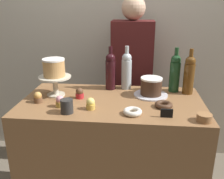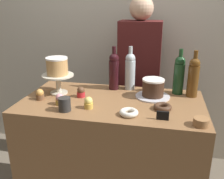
{
  "view_description": "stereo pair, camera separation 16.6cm",
  "coord_description": "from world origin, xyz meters",
  "px_view_note": "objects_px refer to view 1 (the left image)",
  "views": [
    {
      "loc": [
        0.16,
        -1.56,
        1.56
      ],
      "look_at": [
        0.0,
        0.0,
        1.0
      ],
      "focal_mm": 40.24,
      "sensor_mm": 36.0,
      "label": 1
    },
    {
      "loc": [
        0.32,
        -1.53,
        1.56
      ],
      "look_at": [
        0.0,
        0.0,
        1.0
      ],
      "focal_mm": 40.24,
      "sensor_mm": 36.0,
      "label": 2
    }
  ],
  "objects_px": {
    "cake_stand_pedestal": "(55,82)",
    "barista_figure": "(131,84)",
    "white_layer_cake": "(54,68)",
    "coffee_cup_ceramic": "(67,106)",
    "cupcake_caramel": "(38,97)",
    "cupcake_lemon": "(91,104)",
    "price_sign_chalkboard": "(167,113)",
    "cupcake_chocolate": "(80,93)",
    "wine_bottle_dark_red": "(111,71)",
    "donut_chocolate": "(164,105)",
    "cupcake_strawberry": "(60,101)",
    "donut_sugar": "(133,112)",
    "cookie_stack": "(204,118)",
    "wine_bottle_clear": "(127,70)",
    "wine_bottle_green": "(175,72)",
    "chocolate_round_cake": "(151,86)",
    "wine_bottle_amber": "(189,74)"
  },
  "relations": [
    {
      "from": "cake_stand_pedestal",
      "to": "barista_figure",
      "type": "distance_m",
      "value": 0.79
    },
    {
      "from": "white_layer_cake",
      "to": "chocolate_round_cake",
      "type": "distance_m",
      "value": 0.69
    },
    {
      "from": "white_layer_cake",
      "to": "cupcake_lemon",
      "type": "distance_m",
      "value": 0.4
    },
    {
      "from": "wine_bottle_amber",
      "to": "chocolate_round_cake",
      "type": "bearing_deg",
      "value": -164.57
    },
    {
      "from": "cupcake_caramel",
      "to": "cupcake_lemon",
      "type": "height_order",
      "value": "same"
    },
    {
      "from": "cake_stand_pedestal",
      "to": "donut_chocolate",
      "type": "relative_size",
      "value": 2.02
    },
    {
      "from": "cupcake_lemon",
      "to": "donut_sugar",
      "type": "height_order",
      "value": "cupcake_lemon"
    },
    {
      "from": "white_layer_cake",
      "to": "cupcake_caramel",
      "type": "height_order",
      "value": "white_layer_cake"
    },
    {
      "from": "white_layer_cake",
      "to": "wine_bottle_green",
      "type": "height_order",
      "value": "wine_bottle_green"
    },
    {
      "from": "wine_bottle_dark_red",
      "to": "cupcake_strawberry",
      "type": "relative_size",
      "value": 4.38
    },
    {
      "from": "chocolate_round_cake",
      "to": "price_sign_chalkboard",
      "type": "xyz_separation_m",
      "value": [
        0.07,
        -0.35,
        -0.05
      ]
    },
    {
      "from": "wine_bottle_clear",
      "to": "price_sign_chalkboard",
      "type": "xyz_separation_m",
      "value": [
        0.26,
        -0.49,
        -0.12
      ]
    },
    {
      "from": "white_layer_cake",
      "to": "coffee_cup_ceramic",
      "type": "distance_m",
      "value": 0.36
    },
    {
      "from": "wine_bottle_clear",
      "to": "donut_sugar",
      "type": "xyz_separation_m",
      "value": [
        0.06,
        -0.46,
        -0.13
      ]
    },
    {
      "from": "wine_bottle_amber",
      "to": "wine_bottle_dark_red",
      "type": "distance_m",
      "value": 0.57
    },
    {
      "from": "cake_stand_pedestal",
      "to": "price_sign_chalkboard",
      "type": "distance_m",
      "value": 0.8
    },
    {
      "from": "chocolate_round_cake",
      "to": "cupcake_lemon",
      "type": "relative_size",
      "value": 2.03
    },
    {
      "from": "wine_bottle_dark_red",
      "to": "price_sign_chalkboard",
      "type": "height_order",
      "value": "wine_bottle_dark_red"
    },
    {
      "from": "donut_sugar",
      "to": "coffee_cup_ceramic",
      "type": "bearing_deg",
      "value": -177.14
    },
    {
      "from": "wine_bottle_clear",
      "to": "wine_bottle_dark_red",
      "type": "relative_size",
      "value": 1.0
    },
    {
      "from": "cookie_stack",
      "to": "price_sign_chalkboard",
      "type": "xyz_separation_m",
      "value": [
        -0.2,
        0.03,
        0.0
      ]
    },
    {
      "from": "white_layer_cake",
      "to": "barista_figure",
      "type": "distance_m",
      "value": 0.82
    },
    {
      "from": "white_layer_cake",
      "to": "wine_bottle_dark_red",
      "type": "relative_size",
      "value": 0.46
    },
    {
      "from": "donut_sugar",
      "to": "cookie_stack",
      "type": "xyz_separation_m",
      "value": [
        0.4,
        -0.05,
        0.01
      ]
    },
    {
      "from": "wine_bottle_dark_red",
      "to": "cupcake_chocolate",
      "type": "relative_size",
      "value": 4.38
    },
    {
      "from": "cupcake_chocolate",
      "to": "chocolate_round_cake",
      "type": "bearing_deg",
      "value": 11.41
    },
    {
      "from": "cake_stand_pedestal",
      "to": "wine_bottle_clear",
      "type": "height_order",
      "value": "wine_bottle_clear"
    },
    {
      "from": "white_layer_cake",
      "to": "cupcake_chocolate",
      "type": "distance_m",
      "value": 0.25
    },
    {
      "from": "donut_sugar",
      "to": "cookie_stack",
      "type": "bearing_deg",
      "value": -7.67
    },
    {
      "from": "donut_chocolate",
      "to": "barista_figure",
      "type": "xyz_separation_m",
      "value": [
        -0.22,
        0.7,
        -0.1
      ]
    },
    {
      "from": "cupcake_chocolate",
      "to": "coffee_cup_ceramic",
      "type": "relative_size",
      "value": 0.87
    },
    {
      "from": "price_sign_chalkboard",
      "to": "barista_figure",
      "type": "bearing_deg",
      "value": 104.76
    },
    {
      "from": "white_layer_cake",
      "to": "wine_bottle_dark_red",
      "type": "bearing_deg",
      "value": 25.8
    },
    {
      "from": "cupcake_caramel",
      "to": "price_sign_chalkboard",
      "type": "distance_m",
      "value": 0.83
    },
    {
      "from": "cookie_stack",
      "to": "barista_figure",
      "type": "relative_size",
      "value": 0.05
    },
    {
      "from": "wine_bottle_amber",
      "to": "barista_figure",
      "type": "xyz_separation_m",
      "value": [
        -0.41,
        0.42,
        -0.23
      ]
    },
    {
      "from": "cupcake_strawberry",
      "to": "barista_figure",
      "type": "height_order",
      "value": "barista_figure"
    },
    {
      "from": "white_layer_cake",
      "to": "coffee_cup_ceramic",
      "type": "bearing_deg",
      "value": -60.57
    },
    {
      "from": "cake_stand_pedestal",
      "to": "chocolate_round_cake",
      "type": "xyz_separation_m",
      "value": [
        0.67,
        0.06,
        -0.03
      ]
    },
    {
      "from": "chocolate_round_cake",
      "to": "donut_sugar",
      "type": "bearing_deg",
      "value": -110.51
    },
    {
      "from": "cake_stand_pedestal",
      "to": "wine_bottle_dark_red",
      "type": "bearing_deg",
      "value": 25.8
    },
    {
      "from": "cupcake_lemon",
      "to": "wine_bottle_green",
      "type": "bearing_deg",
      "value": 35.0
    },
    {
      "from": "cupcake_caramel",
      "to": "cupcake_chocolate",
      "type": "distance_m",
      "value": 0.28
    },
    {
      "from": "cake_stand_pedestal",
      "to": "white_layer_cake",
      "type": "xyz_separation_m",
      "value": [
        0.0,
        0.0,
        0.11
      ]
    },
    {
      "from": "cupcake_lemon",
      "to": "barista_figure",
      "type": "relative_size",
      "value": 0.05
    },
    {
      "from": "cupcake_caramel",
      "to": "price_sign_chalkboard",
      "type": "height_order",
      "value": "cupcake_caramel"
    },
    {
      "from": "white_layer_cake",
      "to": "cupcake_strawberry",
      "type": "distance_m",
      "value": 0.27
    },
    {
      "from": "cupcake_chocolate",
      "to": "donut_chocolate",
      "type": "height_order",
      "value": "cupcake_chocolate"
    },
    {
      "from": "donut_chocolate",
      "to": "cookie_stack",
      "type": "height_order",
      "value": "cookie_stack"
    },
    {
      "from": "cupcake_chocolate",
      "to": "cookie_stack",
      "type": "relative_size",
      "value": 0.88
    }
  ]
}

